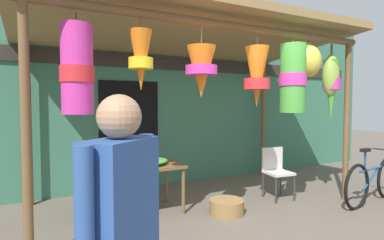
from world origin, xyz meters
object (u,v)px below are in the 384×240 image
(parked_bicycle, at_px, (373,181))
(flower_heap_on_table, at_px, (143,162))
(folding_chair, at_px, (276,168))
(display_table, at_px, (137,171))
(customer_foreground, at_px, (121,228))
(wicker_basket_by_table, at_px, (227,207))

(parked_bicycle, bearing_deg, flower_heap_on_table, 161.02)
(folding_chair, height_order, parked_bicycle, parked_bicycle)
(display_table, height_order, parked_bicycle, parked_bicycle)
(flower_heap_on_table, bearing_deg, customer_foreground, -110.51)
(wicker_basket_by_table, relative_size, parked_bicycle, 0.28)
(display_table, distance_m, folding_chair, 2.32)
(display_table, height_order, flower_heap_on_table, flower_heap_on_table)
(display_table, distance_m, parked_bicycle, 3.73)
(flower_heap_on_table, height_order, parked_bicycle, parked_bicycle)
(parked_bicycle, distance_m, customer_foreground, 4.73)
(display_table, relative_size, wicker_basket_by_table, 2.56)
(flower_heap_on_table, relative_size, wicker_basket_by_table, 1.55)
(wicker_basket_by_table, bearing_deg, parked_bicycle, -14.89)
(folding_chair, relative_size, wicker_basket_by_table, 1.70)
(folding_chair, xyz_separation_m, parked_bicycle, (1.21, -0.91, -0.16))
(flower_heap_on_table, xyz_separation_m, parked_bicycle, (3.44, -1.18, -0.41))
(wicker_basket_by_table, distance_m, customer_foreground, 3.08)
(flower_heap_on_table, distance_m, parked_bicycle, 3.66)
(wicker_basket_by_table, bearing_deg, customer_foreground, -134.14)
(folding_chair, height_order, customer_foreground, customer_foreground)
(wicker_basket_by_table, distance_m, parked_bicycle, 2.47)
(folding_chair, distance_m, parked_bicycle, 1.52)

